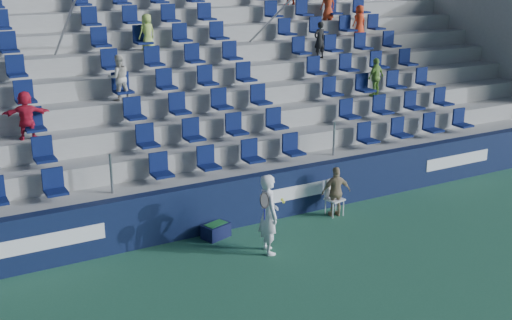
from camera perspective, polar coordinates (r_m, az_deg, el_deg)
The scene contains 7 objects.
ground at distance 13.22m, azimuth 5.25°, elevation -10.34°, with size 70.00×70.00×0.00m, color #2B6548.
sponsor_wall at distance 15.44m, azimuth -1.27°, elevation -3.68°, with size 24.00×0.32×1.20m.
grandstand at distance 19.49m, azimuth -8.40°, elevation 5.26°, with size 24.00×8.17×6.63m.
tennis_player at distance 13.87m, azimuth 1.14°, elevation -4.82°, with size 0.69×0.73×1.79m.
line_judge_chair at distance 16.22m, azimuth 6.82°, elevation -3.06°, with size 0.47×0.48×0.91m.
line_judge at distance 16.07m, azimuth 7.13°, elevation -2.81°, with size 0.75×0.31×1.28m, color tan.
ball_bin at distance 14.90m, azimuth -3.58°, elevation -6.22°, with size 0.71×0.57×0.35m.
Camera 1 is at (-6.74, -9.61, 6.08)m, focal length 45.00 mm.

